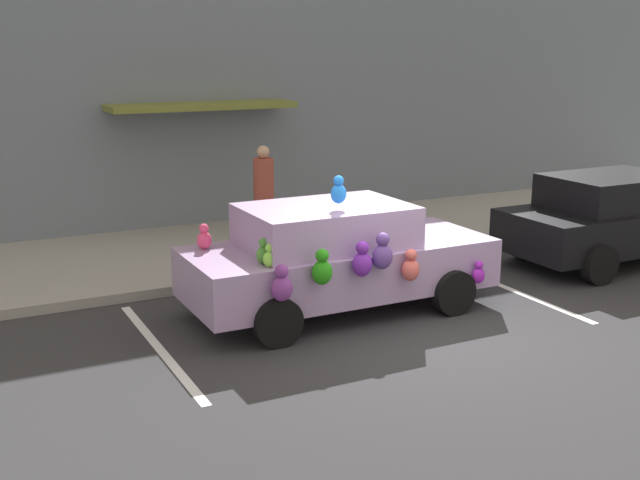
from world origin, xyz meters
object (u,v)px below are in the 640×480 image
object	(u,v)px
teddy_bear_on_sidewalk	(297,240)
pedestrian_near_shopfront	(264,199)
plush_covered_car	(336,257)

from	to	relation	value
teddy_bear_on_sidewalk	pedestrian_near_shopfront	world-z (taller)	pedestrian_near_shopfront
plush_covered_car	teddy_bear_on_sidewalk	bearing A→B (deg)	77.82
plush_covered_car	pedestrian_near_shopfront	distance (m)	3.60
plush_covered_car	teddy_bear_on_sidewalk	distance (m)	2.39
teddy_bear_on_sidewalk	pedestrian_near_shopfront	distance (m)	1.35
plush_covered_car	teddy_bear_on_sidewalk	world-z (taller)	plush_covered_car
pedestrian_near_shopfront	teddy_bear_on_sidewalk	bearing A→B (deg)	-86.65
pedestrian_near_shopfront	plush_covered_car	bearing A→B (deg)	-96.83
plush_covered_car	pedestrian_near_shopfront	bearing A→B (deg)	83.17
plush_covered_car	pedestrian_near_shopfront	world-z (taller)	plush_covered_car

